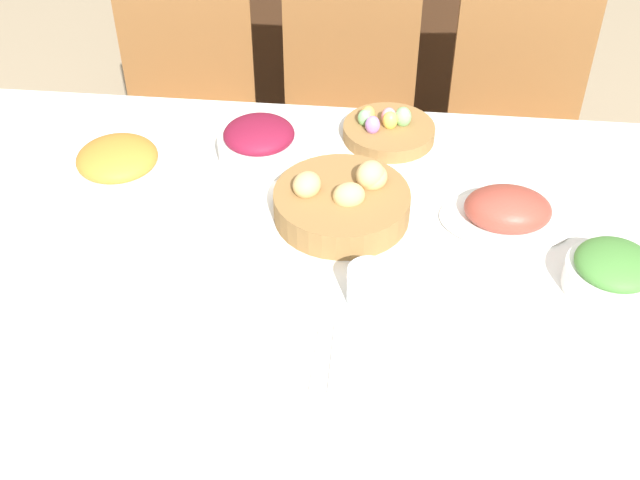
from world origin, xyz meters
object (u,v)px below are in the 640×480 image
(chair_far_right, at_px, (520,121))
(knife, at_px, (317,355))
(fork, at_px, (153,342))
(dinner_plate, at_px, (234,348))
(green_salad_bowl, at_px, (613,272))
(spoon, at_px, (334,357))
(egg_basket, at_px, (388,130))
(carrot_bowl, at_px, (119,166))
(butter_dish, at_px, (125,269))
(ham_platter, at_px, (507,211))
(beet_salad_bowl, at_px, (259,142))
(bread_basket, at_px, (343,201))
(chair_far_left, at_px, (187,103))
(chair_far_center, at_px, (346,112))
(drinking_cup, at_px, (369,285))

(chair_far_right, distance_m, knife, 1.33)
(fork, bearing_deg, dinner_plate, 0.78)
(green_salad_bowl, bearing_deg, spoon, -155.65)
(egg_basket, bearing_deg, carrot_bowl, -157.56)
(fork, distance_m, spoon, 0.33)
(butter_dish, bearing_deg, egg_basket, 47.87)
(dinner_plate, xyz_separation_m, spoon, (0.18, 0.00, -0.00))
(chair_far_right, distance_m, ham_platter, 0.84)
(beet_salad_bowl, bearing_deg, bread_basket, -42.71)
(beet_salad_bowl, bearing_deg, chair_far_right, 40.80)
(bread_basket, xyz_separation_m, fork, (-0.31, -0.41, -0.04))
(chair_far_right, distance_m, fork, 1.47)
(ham_platter, bearing_deg, spoon, -128.17)
(knife, distance_m, butter_dish, 0.44)
(dinner_plate, bearing_deg, egg_basket, 71.19)
(chair_far_left, height_order, knife, chair_far_left)
(fork, bearing_deg, chair_far_left, 102.28)
(chair_far_center, relative_size, spoon, 5.86)
(ham_platter, bearing_deg, chair_far_center, 117.10)
(chair_far_left, height_order, spoon, chair_far_left)
(drinking_cup, bearing_deg, dinner_plate, -146.81)
(fork, bearing_deg, green_salad_bowl, 16.22)
(ham_platter, relative_size, knife, 1.69)
(dinner_plate, distance_m, spoon, 0.18)
(spoon, bearing_deg, beet_salad_bowl, 110.10)
(bread_basket, bearing_deg, chair_far_center, 93.64)
(drinking_cup, bearing_deg, fork, -158.35)
(chair_far_left, relative_size, butter_dish, 8.36)
(beet_salad_bowl, xyz_separation_m, carrot_bowl, (-0.30, -0.13, 0.00))
(beet_salad_bowl, distance_m, spoon, 0.65)
(beet_salad_bowl, xyz_separation_m, dinner_plate, (0.05, -0.61, -0.04))
(chair_far_left, bearing_deg, dinner_plate, -78.49)
(egg_basket, bearing_deg, chair_far_left, 143.03)
(beet_salad_bowl, xyz_separation_m, drinking_cup, (0.28, -0.45, -0.01))
(chair_far_center, height_order, carrot_bowl, chair_far_center)
(chair_far_center, distance_m, bread_basket, 0.85)
(ham_platter, height_order, spoon, ham_platter)
(bread_basket, distance_m, green_salad_bowl, 0.56)
(bread_basket, height_order, butter_dish, bread_basket)
(ham_platter, distance_m, knife, 0.56)
(chair_far_center, relative_size, drinking_cup, 11.98)
(dinner_plate, bearing_deg, chair_far_right, 61.79)
(drinking_cup, distance_m, butter_dish, 0.48)
(dinner_plate, distance_m, knife, 0.15)
(bread_basket, xyz_separation_m, dinner_plate, (-0.16, -0.41, -0.03))
(egg_basket, height_order, beet_salad_bowl, beet_salad_bowl)
(chair_far_center, distance_m, spoon, 1.23)
(chair_far_left, height_order, beet_salad_bowl, chair_far_left)
(bread_basket, bearing_deg, fork, -127.49)
(chair_far_right, xyz_separation_m, dinner_plate, (-0.65, -1.21, 0.23))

